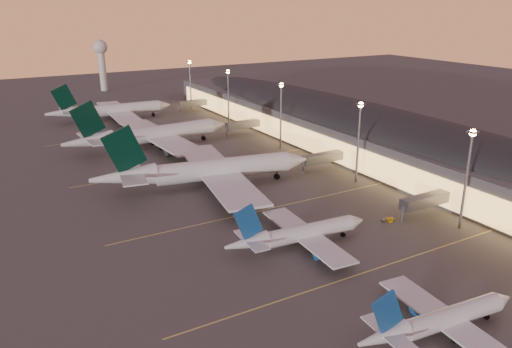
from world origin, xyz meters
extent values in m
plane|color=#43403E|center=(0.00, 0.00, 0.00)|extent=(700.00, 700.00, 0.00)
cylinder|color=silver|center=(-0.58, -27.85, 3.15)|extent=(20.92, 5.30, 3.52)
cone|color=silver|center=(11.38, -28.89, 3.15)|extent=(3.63, 3.80, 3.52)
cone|color=silver|center=(-15.55, -26.54, 3.59)|extent=(9.61, 4.32, 3.52)
cube|color=silver|center=(-1.58, -27.76, 2.54)|extent=(8.56, 30.07, 0.39)
cylinder|color=navy|center=(-0.35, -21.32, 1.35)|extent=(4.88, 3.04, 2.64)
cylinder|color=navy|center=(-1.48, -34.32, 1.35)|extent=(4.88, 3.04, 2.64)
cube|color=navy|center=(-15.08, -26.58, 8.16)|extent=(6.47, 1.09, 7.64)
cube|color=silver|center=(-14.42, -26.64, 4.12)|extent=(4.25, 10.93, 0.25)
cylinder|color=black|center=(8.07, -28.60, 0.70)|extent=(0.31, 0.31, 1.39)
cylinder|color=black|center=(8.07, -28.60, 0.49)|extent=(1.04, 0.70, 0.99)
cylinder|color=black|center=(-2.03, -25.24, 0.70)|extent=(0.31, 0.31, 1.39)
cylinder|color=black|center=(-2.03, -25.24, 0.49)|extent=(1.04, 0.70, 0.99)
cylinder|color=black|center=(-2.46, -30.16, 0.70)|extent=(0.31, 0.31, 1.39)
cylinder|color=black|center=(-2.46, -30.16, 0.49)|extent=(1.04, 0.70, 0.99)
cylinder|color=silver|center=(-2.53, 11.48, 3.46)|extent=(22.95, 5.52, 3.87)
cone|color=silver|center=(10.63, 10.52, 3.46)|extent=(3.94, 4.13, 3.87)
cone|color=silver|center=(-18.98, 12.68, 3.95)|extent=(10.52, 4.61, 3.87)
cube|color=silver|center=(-3.62, 11.56, 2.78)|extent=(8.96, 32.98, 0.43)
cylinder|color=navy|center=(-2.37, 18.66, 1.48)|extent=(5.33, 3.27, 2.90)
cylinder|color=navy|center=(-3.42, 4.36, 1.48)|extent=(5.33, 3.27, 2.90)
cube|color=navy|center=(-18.47, 12.65, 8.96)|extent=(7.11, 1.10, 8.39)
cube|color=silver|center=(-17.74, 12.59, 4.53)|extent=(4.51, 11.97, 0.27)
cylinder|color=black|center=(6.99, 10.78, 0.76)|extent=(0.33, 0.33, 1.53)
cylinder|color=black|center=(6.99, 10.78, 0.54)|extent=(1.13, 0.75, 1.08)
cylinder|color=black|center=(-4.16, 14.32, 0.76)|extent=(0.33, 0.33, 1.53)
cylinder|color=black|center=(-4.16, 14.32, 0.54)|extent=(1.13, 0.75, 1.08)
cylinder|color=black|center=(-4.55, 8.91, 0.76)|extent=(0.33, 0.33, 1.53)
cylinder|color=black|center=(-4.55, 8.91, 0.54)|extent=(1.13, 0.75, 1.08)
cylinder|color=silver|center=(-1.96, 57.90, 5.74)|extent=(42.67, 13.34, 6.38)
cone|color=silver|center=(22.19, 53.81, 5.74)|extent=(7.78, 7.43, 6.38)
cone|color=silver|center=(-32.16, 63.02, 6.54)|extent=(19.85, 9.47, 6.38)
cube|color=silver|center=(-3.98, 58.24, 4.63)|extent=(22.38, 62.85, 0.70)
cylinder|color=#5C5F64|center=(-0.37, 71.39, 2.47)|extent=(10.19, 6.31, 4.79)
cylinder|color=#5C5F64|center=(-4.90, 44.64, 2.47)|extent=(10.19, 6.31, 4.79)
cube|color=black|center=(-31.22, 62.86, 14.78)|extent=(12.57, 3.05, 14.16)
cube|color=silver|center=(-29.88, 62.63, 7.50)|extent=(10.42, 23.03, 0.45)
cylinder|color=black|center=(15.51, 54.94, 1.28)|extent=(0.59, 0.59, 2.55)
cylinder|color=black|center=(15.51, 54.94, 0.89)|extent=(1.95, 1.40, 1.79)
cylinder|color=black|center=(-4.57, 62.87, 1.28)|extent=(0.59, 0.59, 2.55)
cylinder|color=black|center=(-4.57, 62.87, 0.89)|extent=(1.95, 1.40, 1.79)
cylinder|color=black|center=(-6.07, 54.07, 1.28)|extent=(0.59, 0.59, 2.55)
cylinder|color=black|center=(-6.07, 54.07, 0.89)|extent=(1.95, 1.40, 1.79)
cylinder|color=silver|center=(-2.53, 110.73, 5.63)|extent=(41.67, 8.66, 6.26)
cone|color=silver|center=(21.45, 112.13, 5.63)|extent=(7.03, 6.64, 6.26)
cone|color=silver|center=(-32.51, 108.97, 6.41)|extent=(19.02, 7.34, 6.26)
cube|color=silver|center=(-4.53, 110.61, 4.54)|extent=(15.52, 61.08, 0.69)
cylinder|color=#5C5F64|center=(-3.98, 123.97, 2.42)|extent=(9.60, 5.23, 4.69)
cylinder|color=#5C5F64|center=(-2.42, 97.40, 2.42)|extent=(9.60, 5.23, 4.69)
cube|color=black|center=(-31.58, 109.03, 14.49)|extent=(12.37, 1.66, 13.89)
cube|color=silver|center=(-30.25, 109.11, 7.35)|extent=(7.93, 22.13, 0.44)
cylinder|color=black|center=(14.82, 111.74, 1.25)|extent=(0.53, 0.53, 2.50)
cylinder|color=black|center=(14.82, 111.74, 0.88)|extent=(1.81, 1.20, 1.75)
cylinder|color=black|center=(-6.12, 114.90, 1.25)|extent=(0.53, 0.53, 2.50)
cylinder|color=black|center=(-6.12, 114.90, 0.88)|extent=(1.81, 1.20, 1.75)
cylinder|color=black|center=(-5.61, 106.16, 1.25)|extent=(0.53, 0.53, 2.50)
cylinder|color=black|center=(-5.61, 106.16, 0.88)|extent=(1.81, 1.20, 1.75)
cylinder|color=silver|center=(-3.54, 168.38, 5.05)|extent=(37.31, 7.21, 5.61)
cone|color=silver|center=(17.99, 167.45, 5.05)|extent=(6.22, 5.86, 5.61)
cone|color=silver|center=(-30.44, 169.55, 5.75)|extent=(16.98, 6.33, 5.61)
cube|color=silver|center=(-5.33, 168.46, 4.07)|extent=(13.11, 54.65, 0.62)
cylinder|color=#5C5F64|center=(-3.62, 180.33, 2.17)|extent=(8.55, 4.57, 4.21)
cylinder|color=#5C5F64|center=(-4.65, 156.49, 2.17)|extent=(8.55, 4.57, 4.21)
cube|color=black|center=(-29.60, 169.51, 13.00)|extent=(11.09, 1.32, 12.45)
cube|color=silver|center=(-28.41, 169.46, 6.59)|extent=(6.83, 19.77, 0.39)
cylinder|color=black|center=(12.03, 167.71, 1.12)|extent=(0.47, 0.47, 2.24)
cylinder|color=black|center=(12.03, 167.71, 0.79)|extent=(1.61, 1.05, 1.57)
cylinder|color=black|center=(-6.36, 172.44, 1.12)|extent=(0.47, 0.47, 2.24)
cylinder|color=black|center=(-6.36, 172.44, 0.79)|extent=(1.61, 1.05, 1.57)
cylinder|color=black|center=(-6.70, 164.59, 1.12)|extent=(0.47, 0.47, 2.24)
cylinder|color=black|center=(-6.70, 164.59, 0.79)|extent=(1.61, 1.05, 1.57)
cube|color=#48484D|center=(62.00, 72.50, 6.00)|extent=(40.00, 255.00, 12.00)
ellipsoid|color=black|center=(62.00, 72.50, 12.00)|extent=(39.00, 253.00, 10.92)
cube|color=#FFC165|center=(41.80, 72.50, 5.00)|extent=(0.40, 244.80, 8.00)
cube|color=#5C5F64|center=(34.00, 10.00, 4.50)|extent=(16.00, 3.20, 3.00)
cylinder|color=slate|center=(26.00, 10.00, 2.20)|extent=(0.70, 0.70, 4.40)
cube|color=#5C5F64|center=(34.00, 55.00, 4.50)|extent=(16.00, 3.20, 3.00)
cylinder|color=slate|center=(26.00, 55.00, 2.20)|extent=(0.70, 0.70, 4.40)
cube|color=#5C5F64|center=(34.00, 112.00, 4.50)|extent=(16.00, 3.20, 3.00)
cylinder|color=slate|center=(26.00, 112.00, 2.20)|extent=(0.70, 0.70, 4.40)
cube|color=#5C5F64|center=(34.00, 168.00, 4.50)|extent=(16.00, 3.20, 3.00)
cylinder|color=slate|center=(26.00, 168.00, 2.20)|extent=(0.70, 0.70, 4.40)
cylinder|color=slate|center=(36.00, 0.00, 12.50)|extent=(0.70, 0.70, 25.00)
cube|color=slate|center=(36.00, 0.00, 25.20)|extent=(2.20, 2.20, 0.50)
sphere|color=#FFB059|center=(36.00, 0.00, 25.00)|extent=(1.80, 1.80, 1.80)
cylinder|color=slate|center=(36.00, 40.00, 12.50)|extent=(0.70, 0.70, 25.00)
cube|color=slate|center=(36.00, 40.00, 25.20)|extent=(2.20, 2.20, 0.50)
sphere|color=#FFB059|center=(36.00, 40.00, 25.00)|extent=(1.80, 1.80, 1.80)
cylinder|color=slate|center=(36.00, 85.00, 12.50)|extent=(0.70, 0.70, 25.00)
cube|color=slate|center=(36.00, 85.00, 25.20)|extent=(2.20, 2.20, 0.50)
sphere|color=#FFB059|center=(36.00, 85.00, 25.00)|extent=(1.80, 1.80, 1.80)
cylinder|color=slate|center=(36.00, 130.00, 12.50)|extent=(0.70, 0.70, 25.00)
cube|color=slate|center=(36.00, 130.00, 25.20)|extent=(2.20, 2.20, 0.50)
sphere|color=#FFB059|center=(36.00, 130.00, 25.00)|extent=(1.80, 1.80, 1.80)
cylinder|color=slate|center=(36.00, 175.00, 12.50)|extent=(0.70, 0.70, 25.00)
cube|color=slate|center=(36.00, 175.00, 25.20)|extent=(2.20, 2.20, 0.50)
sphere|color=#FFB059|center=(36.00, 175.00, 25.00)|extent=(1.80, 1.80, 1.80)
cylinder|color=silver|center=(10.00, 260.00, 13.00)|extent=(4.40, 4.40, 26.00)
sphere|color=silver|center=(10.00, 260.00, 28.00)|extent=(9.00, 9.00, 9.00)
cube|color=#D8C659|center=(0.00, -5.00, 0.01)|extent=(90.00, 0.36, 0.00)
cube|color=#D8C659|center=(0.00, 35.00, 0.01)|extent=(90.00, 0.36, 0.00)
cube|color=#D8C659|center=(0.00, 80.00, 0.01)|extent=(90.00, 0.36, 0.00)
cube|color=#D8C659|center=(0.00, 135.00, 0.01)|extent=(90.00, 0.36, 0.00)
cube|color=gold|center=(23.48, 11.84, 0.47)|extent=(2.38, 1.91, 0.95)
cube|color=#5C5F64|center=(22.02, 12.36, 0.35)|extent=(1.51, 1.46, 0.69)
cylinder|color=black|center=(24.43, 12.19, 0.19)|extent=(0.41, 0.27, 0.38)
cylinder|color=black|center=(24.00, 10.97, 0.19)|extent=(0.41, 0.27, 0.38)
cylinder|color=black|center=(22.97, 12.71, 0.19)|extent=(0.41, 0.27, 0.38)
cylinder|color=black|center=(22.54, 11.49, 0.19)|extent=(0.41, 0.27, 0.38)
camera|label=1|loc=(-66.52, -74.69, 54.22)|focal=35.00mm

